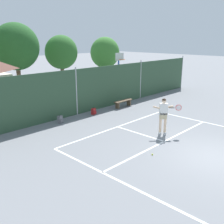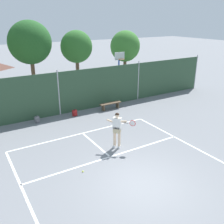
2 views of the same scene
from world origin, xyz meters
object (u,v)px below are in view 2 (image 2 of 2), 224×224
tennis_ball (83,171)px  backpack_red (75,113)px  backpack_grey (37,120)px  courtside_bench (110,104)px  basketball_hoop (119,68)px  tennis_player (117,127)px

tennis_ball → backpack_red: 6.65m
backpack_grey → backpack_red: 2.47m
tennis_ball → courtside_bench: bearing=50.3°
basketball_hoop → backpack_red: bearing=-154.2°
tennis_ball → basketball_hoop: bearing=49.4°
basketball_hoop → backpack_grey: basketball_hoop is taller
tennis_player → courtside_bench: tennis_player is taller
basketball_hoop → tennis_ball: bearing=-130.6°
tennis_player → backpack_red: tennis_player is taller
basketball_hoop → backpack_grey: bearing=-163.0°
tennis_ball → courtside_bench: courtside_bench is taller
basketball_hoop → courtside_bench: bearing=-132.8°
courtside_bench → basketball_hoop: bearing=47.2°
backpack_grey → backpack_red: same height
basketball_hoop → tennis_player: size_ratio=1.91×
tennis_player → backpack_red: (-0.07, 5.13, -0.92)m
tennis_player → courtside_bench: 5.68m
basketball_hoop → tennis_player: (-5.03, -7.59, -1.20)m
basketball_hoop → tennis_ball: size_ratio=53.79×
tennis_player → courtside_bench: (2.62, 4.99, -0.75)m
backpack_grey → courtside_bench: (5.15, -0.30, 0.17)m
tennis_player → tennis_ball: 2.86m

